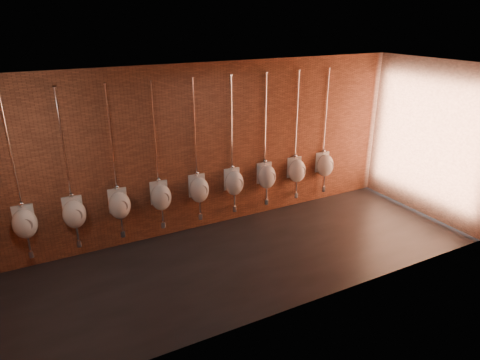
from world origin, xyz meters
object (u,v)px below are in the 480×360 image
object	(u,v)px
urinal_2	(119,204)
urinal_5	(234,182)
urinal_7	(297,170)
urinal_8	(325,165)
urinal_3	(161,196)
urinal_6	(267,176)
urinal_0	(25,223)
urinal_1	(74,213)
urinal_4	(199,189)

from	to	relation	value
urinal_2	urinal_5	size ratio (longest dim) A/B	1.00
urinal_2	urinal_7	distance (m)	3.77
urinal_5	urinal_8	size ratio (longest dim) A/B	1.00
urinal_3	urinal_6	xyz separation A→B (m)	(2.26, 0.00, 0.00)
urinal_0	urinal_3	bearing A→B (deg)	0.00
urinal_1	urinal_4	xyz separation A→B (m)	(2.26, 0.00, 0.00)
urinal_7	urinal_5	bearing A→B (deg)	180.00
urinal_6	urinal_8	size ratio (longest dim) A/B	1.00
urinal_0	urinal_2	bearing A→B (deg)	0.00
urinal_7	urinal_8	world-z (taller)	same
urinal_0	urinal_8	world-z (taller)	same
urinal_7	urinal_8	size ratio (longest dim) A/B	1.00
urinal_0	urinal_3	world-z (taller)	same
urinal_8	urinal_7	bearing A→B (deg)	180.00
urinal_0	urinal_2	world-z (taller)	same
urinal_1	urinal_8	bearing A→B (deg)	0.00
urinal_4	urinal_8	bearing A→B (deg)	0.00
urinal_2	urinal_8	distance (m)	4.53
urinal_4	urinal_6	bearing A→B (deg)	0.00
urinal_4	urinal_5	size ratio (longest dim) A/B	1.00
urinal_4	urinal_7	bearing A→B (deg)	0.00
urinal_7	urinal_1	bearing A→B (deg)	180.00
urinal_1	urinal_8	world-z (taller)	same
urinal_3	urinal_4	world-z (taller)	same
urinal_2	urinal_8	size ratio (longest dim) A/B	1.00
urinal_0	urinal_4	world-z (taller)	same
urinal_2	urinal_8	bearing A→B (deg)	0.00
urinal_4	urinal_6	distance (m)	1.51
urinal_7	urinal_3	bearing A→B (deg)	180.00
urinal_1	urinal_0	bearing A→B (deg)	180.00
urinal_0	urinal_5	xyz separation A→B (m)	(3.77, 0.00, 0.00)
urinal_2	urinal_5	bearing A→B (deg)	0.00
urinal_1	urinal_6	bearing A→B (deg)	0.00
urinal_1	urinal_3	size ratio (longest dim) A/B	1.00
urinal_3	urinal_4	distance (m)	0.75
urinal_3	urinal_4	size ratio (longest dim) A/B	1.00
urinal_2	urinal_3	bearing A→B (deg)	0.00
urinal_6	urinal_7	bearing A→B (deg)	0.00
urinal_5	urinal_6	xyz separation A→B (m)	(0.75, 0.00, 0.00)
urinal_1	urinal_7	distance (m)	4.53
urinal_7	urinal_8	xyz separation A→B (m)	(0.75, 0.00, 0.00)
urinal_5	urinal_8	bearing A→B (deg)	0.00
urinal_3	urinal_6	distance (m)	2.26
urinal_7	urinal_8	distance (m)	0.75
urinal_2	urinal_7	world-z (taller)	same
urinal_4	urinal_7	distance (m)	2.26
urinal_0	urinal_1	size ratio (longest dim) A/B	1.00
urinal_0	urinal_2	xyz separation A→B (m)	(1.51, 0.00, 0.00)
urinal_2	urinal_1	bearing A→B (deg)	180.00
urinal_0	urinal_8	size ratio (longest dim) A/B	1.00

